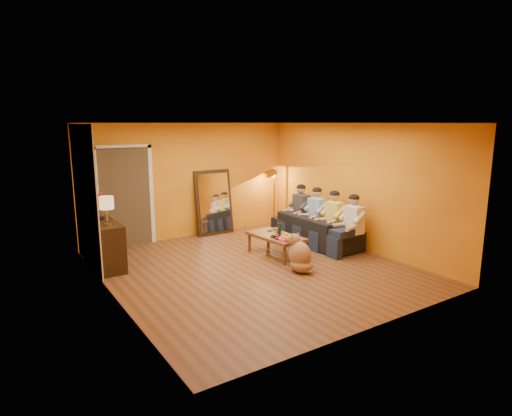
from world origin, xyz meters
TOP-DOWN VIEW (x-y plane):
  - room_shell at (0.00, 0.37)m, footprint 5.00×5.50m
  - white_accent at (-2.48, 1.75)m, footprint 0.02×1.90m
  - doorway_recess at (-1.50, 2.83)m, footprint 1.06×0.30m
  - door_jamb_left at (-2.07, 2.71)m, footprint 0.08×0.06m
  - door_jamb_right at (-0.93, 2.71)m, footprint 0.08×0.06m
  - door_header at (-1.50, 2.71)m, footprint 1.22×0.06m
  - mirror_frame at (0.55, 2.63)m, footprint 0.92×0.27m
  - mirror_glass at (0.55, 2.59)m, footprint 0.78×0.21m
  - sideboard at (-2.24, 1.55)m, footprint 0.44×1.18m
  - table_lamp at (-2.24, 1.25)m, footprint 0.24×0.24m
  - sofa at (2.00, 0.66)m, footprint 2.17×0.85m
  - coffee_table at (0.78, 0.43)m, footprint 0.71×1.26m
  - floor_lamp at (2.10, 2.35)m, footprint 0.33×0.28m
  - dog at (0.59, -0.55)m, footprint 0.54×0.68m
  - person_far_left at (2.13, -0.34)m, footprint 0.70×0.44m
  - person_mid_left at (2.13, 0.21)m, footprint 0.70×0.44m
  - person_mid_right at (2.13, 0.76)m, footprint 0.70×0.44m
  - person_far_right at (2.13, 1.31)m, footprint 0.70×0.44m
  - fruit_bowl at (0.68, -0.02)m, footprint 0.26×0.26m
  - wine_bottle at (0.83, 0.38)m, footprint 0.07×0.07m
  - tumbler at (0.90, 0.55)m, footprint 0.14×0.14m
  - laptop at (0.96, 0.78)m, footprint 0.35×0.33m
  - book_lower at (0.60, 0.23)m, footprint 0.21×0.26m
  - book_mid at (0.61, 0.24)m, footprint 0.27×0.32m
  - book_upper at (0.60, 0.22)m, footprint 0.22×0.25m
  - vase at (-2.24, 1.80)m, footprint 0.17×0.17m
  - flowers at (-2.24, 1.80)m, footprint 0.17×0.17m

SIDE VIEW (x-z plane):
  - coffee_table at x=0.78m, z-range 0.00..0.42m
  - sofa at x=2.00m, z-range 0.00..0.63m
  - dog at x=0.59m, z-range 0.00..0.69m
  - sideboard at x=-2.24m, z-range 0.00..0.85m
  - book_lower at x=0.60m, z-range 0.42..0.44m
  - laptop at x=0.96m, z-range 0.42..0.44m
  - book_mid at x=0.61m, z-range 0.44..0.46m
  - book_upper at x=0.60m, z-range 0.46..0.48m
  - tumbler at x=0.90m, z-range 0.42..0.52m
  - fruit_bowl at x=0.68m, z-range 0.42..0.58m
  - wine_bottle at x=0.83m, z-range 0.42..0.73m
  - person_far_left at x=2.13m, z-range 0.00..1.22m
  - person_mid_left at x=2.13m, z-range 0.00..1.22m
  - person_mid_right at x=2.13m, z-range 0.00..1.22m
  - person_far_right at x=2.13m, z-range 0.00..1.22m
  - floor_lamp at x=2.10m, z-range 0.00..1.44m
  - mirror_frame at x=0.55m, z-range 0.00..1.52m
  - mirror_glass at x=0.55m, z-range 0.09..1.43m
  - vase at x=-2.24m, z-range 0.85..1.03m
  - doorway_recess at x=-1.50m, z-range 0.00..2.10m
  - door_jamb_left at x=-2.07m, z-range -0.05..2.15m
  - door_jamb_right at x=-0.93m, z-range -0.05..2.15m
  - table_lamp at x=-2.24m, z-range 0.85..1.36m
  - flowers at x=-2.24m, z-range 0.97..1.48m
  - room_shell at x=0.00m, z-range 0.00..2.60m
  - white_accent at x=-2.48m, z-range 0.01..2.59m
  - door_header at x=-1.50m, z-range 2.08..2.16m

